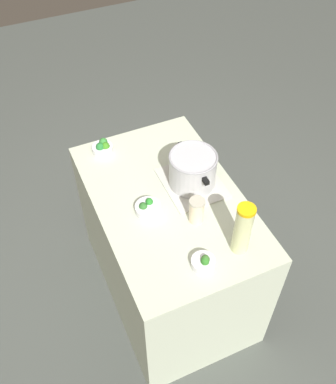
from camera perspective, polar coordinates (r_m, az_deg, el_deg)
name	(u,v)px	position (r m, az deg, el deg)	size (l,w,h in m)	color
ground_plane	(168,285)	(3.01, 0.00, -11.84)	(8.00, 8.00, 0.00)	#4B514B
counter_slab	(168,247)	(2.65, 0.00, -7.07)	(1.17, 0.74, 0.87)	beige
dish_cloth	(192,183)	(2.38, 3.09, 1.20)	(0.35, 0.30, 0.01)	beige
cooking_pot	(193,169)	(2.30, 3.19, 2.96)	(0.32, 0.25, 0.19)	#B7B7BC
lemonade_pitcher	(243,229)	(2.02, 9.58, -4.73)	(0.08, 0.08, 0.29)	beige
mason_jar	(197,210)	(2.16, 3.69, -2.37)	(0.08, 0.08, 0.14)	beige
broccoli_bowl_front	(103,148)	(2.56, -8.39, 5.68)	(0.12, 0.12, 0.08)	silver
broccoli_bowl_center	(148,208)	(2.23, -2.63, -2.08)	(0.13, 0.13, 0.07)	silver
broccoli_bowl_back	(204,262)	(2.04, 4.59, -8.99)	(0.11, 0.11, 0.07)	silver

